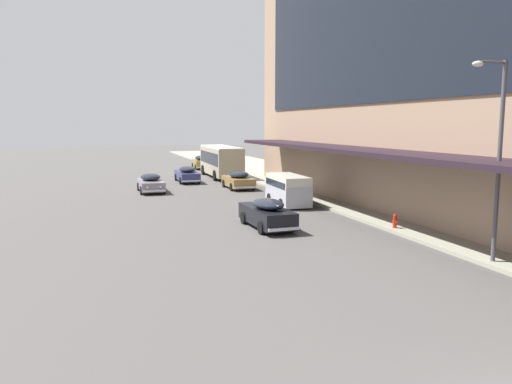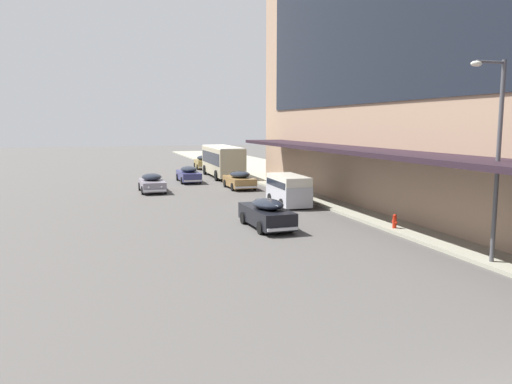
# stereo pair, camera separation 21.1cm
# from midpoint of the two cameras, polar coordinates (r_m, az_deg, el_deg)

# --- Properties ---
(transit_bus_kerbside_front) EXTENTS (2.87, 9.48, 3.08)m
(transit_bus_kerbside_front) POSITION_cam_midpoint_polar(r_m,az_deg,el_deg) (49.65, -4.16, 3.72)
(transit_bus_kerbside_front) COLOR tan
(transit_bus_kerbside_front) RESTS_ON ground
(sedan_trailing_mid) EXTENTS (1.89, 4.28, 1.44)m
(sedan_trailing_mid) POSITION_cam_midpoint_polar(r_m,az_deg,el_deg) (39.60, -12.08, 1.02)
(sedan_trailing_mid) COLOR gray
(sedan_trailing_mid) RESTS_ON ground
(sedan_lead_near) EXTENTS (2.00, 4.36, 1.48)m
(sedan_lead_near) POSITION_cam_midpoint_polar(r_m,az_deg,el_deg) (40.79, -2.18, 1.40)
(sedan_lead_near) COLOR olive
(sedan_lead_near) RESTS_ON ground
(sedan_oncoming_front) EXTENTS (1.86, 5.00, 1.48)m
(sedan_oncoming_front) POSITION_cam_midpoint_polar(r_m,az_deg,el_deg) (45.88, -8.01, 2.04)
(sedan_oncoming_front) COLOR navy
(sedan_oncoming_front) RESTS_ON ground
(sedan_second_near) EXTENTS (1.86, 4.61, 1.52)m
(sedan_second_near) POSITION_cam_midpoint_polar(r_m,az_deg,el_deg) (25.26, 1.03, -2.44)
(sedan_second_near) COLOR black
(sedan_second_near) RESTS_ON ground
(sedan_lead_mid) EXTENTS (2.12, 4.34, 1.60)m
(sedan_lead_mid) POSITION_cam_midpoint_polar(r_m,az_deg,el_deg) (59.58, -6.33, 3.41)
(sedan_lead_mid) COLOR olive
(sedan_lead_mid) RESTS_ON ground
(vw_van) EXTENTS (2.02, 4.61, 1.96)m
(vw_van) POSITION_cam_midpoint_polar(r_m,az_deg,el_deg) (32.56, 3.40, 0.44)
(vw_van) COLOR #B7B9C1
(vw_van) RESTS_ON ground
(street_lamp) EXTENTS (1.50, 0.28, 7.34)m
(street_lamp) POSITION_cam_midpoint_polar(r_m,az_deg,el_deg) (20.05, 25.51, 4.62)
(street_lamp) COLOR #4C4C51
(street_lamp) RESTS_ON sidewalk_kerb
(fire_hydrant) EXTENTS (0.20, 0.40, 0.70)m
(fire_hydrant) POSITION_cam_midpoint_polar(r_m,az_deg,el_deg) (25.55, 15.36, -3.21)
(fire_hydrant) COLOR red
(fire_hydrant) RESTS_ON sidewalk_kerb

